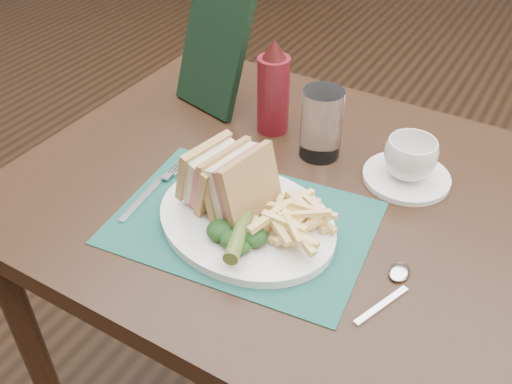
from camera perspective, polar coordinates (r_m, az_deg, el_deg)
floor at (r=1.84m, az=9.47°, el=-9.48°), size 7.00×7.00×0.00m
table_main at (r=1.25m, az=2.02°, el=-12.83°), size 0.90×0.75×0.75m
placemat at (r=0.90m, az=-1.27°, el=-3.08°), size 0.42×0.33×0.00m
plate at (r=0.89m, az=-0.99°, el=-2.92°), size 0.34×0.30×0.01m
sandwich_half_a at (r=0.90m, az=-5.25°, el=2.40°), size 0.09×0.11×0.10m
sandwich_half_b at (r=0.88m, az=-2.55°, el=1.50°), size 0.10×0.12×0.11m
kale_garnish at (r=0.84m, az=-2.42°, el=-4.13°), size 0.11×0.08×0.03m
pickle_spear at (r=0.83m, az=-1.58°, el=-3.98°), size 0.06×0.12×0.03m
fries_pile at (r=0.85m, az=3.47°, el=-2.52°), size 0.18×0.20×0.05m
fork at (r=0.97m, az=-10.29°, el=0.40°), size 0.05×0.17×0.01m
spoon at (r=0.81m, az=13.10°, el=-9.69°), size 0.09×0.15×0.01m
saucer at (r=1.02m, az=14.79°, el=1.44°), size 0.18×0.18×0.01m
coffee_cup at (r=1.00m, az=15.16°, el=3.28°), size 0.11×0.11×0.07m
drinking_glass at (r=1.02m, az=6.56°, el=6.79°), size 0.09×0.09×0.13m
ketchup_bottle at (r=1.08m, az=1.75°, el=10.51°), size 0.08×0.08×0.19m
check_presenter at (r=1.16m, az=-4.19°, el=14.26°), size 0.17×0.13×0.25m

